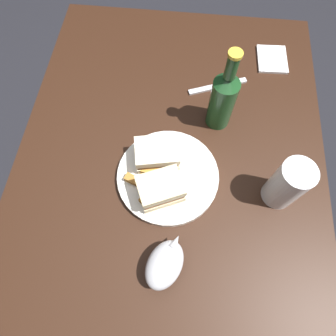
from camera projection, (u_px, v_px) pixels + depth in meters
ground_plane at (169, 229)px, 1.46m from camera, size 6.00×6.00×0.00m
dining_table at (169, 208)px, 1.11m from camera, size 1.18×0.82×0.76m
plate at (167, 176)px, 0.74m from camera, size 0.26×0.26×0.02m
sandwich_half_left at (157, 154)px, 0.72m from camera, size 0.10×0.12×0.06m
sandwich_half_right at (160, 189)px, 0.68m from camera, size 0.11×0.13×0.06m
potato_wedge_front at (133, 180)px, 0.71m from camera, size 0.03×0.05×0.02m
potato_wedge_middle at (152, 172)px, 0.72m from camera, size 0.04×0.04×0.02m
potato_wedge_back at (152, 170)px, 0.72m from camera, size 0.04×0.04×0.02m
potato_wedge_left_edge at (153, 180)px, 0.71m from camera, size 0.04×0.05×0.02m
potato_wedge_right_edge at (150, 171)px, 0.72m from camera, size 0.03×0.05×0.02m
potato_wedge_stray at (149, 195)px, 0.70m from camera, size 0.06×0.05×0.02m
pint_glass at (286, 186)px, 0.67m from camera, size 0.08×0.08×0.15m
gravy_boat at (165, 264)px, 0.62m from camera, size 0.13×0.11×0.07m
cider_bottle at (223, 99)px, 0.73m from camera, size 0.07×0.07×0.25m
napkin at (272, 59)px, 0.90m from camera, size 0.11×0.09×0.01m
fork at (218, 86)px, 0.86m from camera, size 0.08×0.17×0.01m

